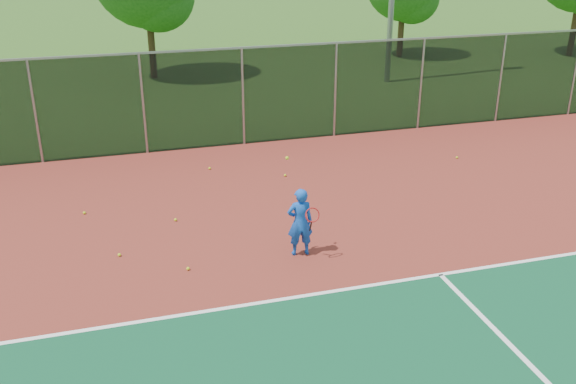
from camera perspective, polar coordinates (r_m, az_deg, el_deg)
name	(u,v)px	position (r m, az deg, el deg)	size (l,w,h in m)	color
court_apron	(366,319)	(11.66, 6.96, -11.15)	(30.00, 20.00, 0.02)	maroon
fence_back	(243,96)	(19.86, -4.03, 8.53)	(30.00, 0.06, 3.03)	black
tennis_player	(300,222)	(13.28, 1.08, -2.67)	(0.59, 0.61, 2.18)	#134CB7
practice_ball_0	(210,168)	(18.25, -6.98, 2.11)	(0.07, 0.07, 0.07)	#BDD018
practice_ball_1	(457,157)	(19.60, 14.79, 2.99)	(0.07, 0.07, 0.07)	#BDD018
practice_ball_3	(175,220)	(15.25, -9.97, -2.44)	(0.07, 0.07, 0.07)	#BDD018
practice_ball_5	(119,255)	(13.96, -14.76, -5.42)	(0.07, 0.07, 0.07)	#BDD018
practice_ball_6	(188,269)	(13.16, -8.88, -6.74)	(0.07, 0.07, 0.07)	#BDD018
practice_ball_7	(285,175)	(17.62, -0.26, 1.50)	(0.07, 0.07, 0.07)	#BDD018
practice_ball_8	(84,213)	(16.13, -17.65, -1.77)	(0.07, 0.07, 0.07)	#BDD018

